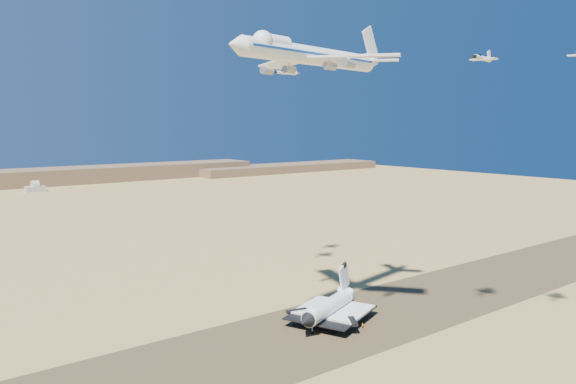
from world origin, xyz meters
TOP-DOWN VIEW (x-y plane):
  - ground at (0.00, 0.00)m, footprint 1200.00×1200.00m
  - runway at (0.00, 0.00)m, footprint 600.00×50.00m
  - ridgeline at (65.32, 527.31)m, footprint 960.00×90.00m
  - shuttle at (20.22, 4.02)m, footprint 38.93×32.47m
  - carrier_747 at (8.49, 1.75)m, footprint 74.41×56.50m
  - crew_a at (25.50, -7.18)m, footprint 0.65×0.78m
  - crew_b at (26.06, -6.75)m, footprint 0.57×0.87m
  - crew_c at (28.85, -2.68)m, footprint 1.05×0.96m
  - chase_jet_a at (42.91, -37.55)m, footprint 14.37×8.16m
  - chase_jet_e at (31.89, 51.81)m, footprint 14.89×8.36m
  - chase_jet_f at (48.82, 65.41)m, footprint 14.62×7.82m

SIDE VIEW (x-z plane):
  - ground at x=0.00m, z-range 0.00..0.00m
  - runway at x=0.00m, z-range 0.00..0.06m
  - crew_c at x=28.85m, z-range 0.06..1.69m
  - crew_b at x=26.06m, z-range 0.06..1.73m
  - crew_a at x=25.50m, z-range 0.06..1.91m
  - shuttle at x=20.22m, z-range -4.38..14.56m
  - ridgeline at x=65.32m, z-range -1.37..16.63m
  - chase_jet_a at x=42.91m, z-range 86.56..90.19m
  - carrier_747 at x=8.49m, z-range 81.17..99.64m
  - chase_jet_f at x=48.82m, z-range 89.89..93.53m
  - chase_jet_e at x=31.89m, z-range 90.25..93.98m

